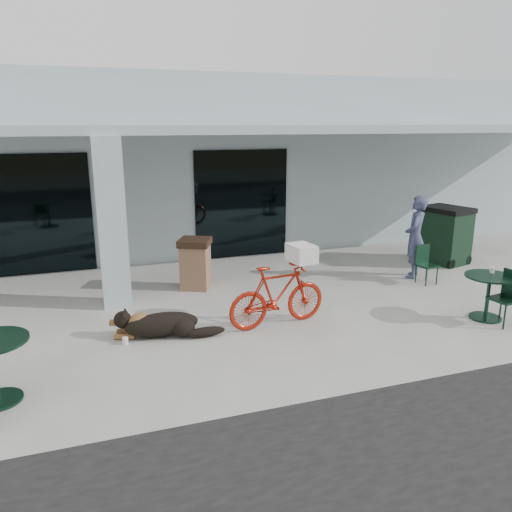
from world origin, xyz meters
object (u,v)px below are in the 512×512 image
object	(u,v)px
bicycle	(278,295)
person	(415,237)
cafe_chair_far_a	(427,265)
wheeled_bin	(445,235)
cafe_table_far	(488,297)
trash_receptacle	(195,264)
cafe_chair_far_b	(504,298)
dog	(162,323)

from	to	relation	value
bicycle	person	bearing A→B (deg)	-74.74
cafe_chair_far_a	wheeled_bin	bearing A→B (deg)	33.82
bicycle	wheeled_bin	world-z (taller)	wheeled_bin
cafe_table_far	trash_receptacle	xyz separation A→B (m)	(-4.47, 3.30, 0.13)
trash_receptacle	wheeled_bin	bearing A→B (deg)	0.00
person	cafe_chair_far_b	bearing A→B (deg)	39.10
bicycle	wheeled_bin	bearing A→B (deg)	-72.91
cafe_chair_far_a	bicycle	bearing A→B (deg)	-171.80
cafe_chair_far_a	person	bearing A→B (deg)	80.89
cafe_table_far	person	xyz separation A→B (m)	(0.27, 2.50, 0.52)
person	trash_receptacle	bearing A→B (deg)	-56.29
bicycle	wheeled_bin	xyz separation A→B (m)	(5.31, 2.40, 0.15)
bicycle	person	xyz separation A→B (m)	(3.86, 1.60, 0.38)
cafe_chair_far_a	cafe_chair_far_b	size ratio (longest dim) A/B	0.89
wheeled_bin	bicycle	bearing A→B (deg)	-170.22
cafe_chair_far_b	bicycle	bearing A→B (deg)	-115.88
dog	trash_receptacle	size ratio (longest dim) A/B	1.29
dog	cafe_chair_far_a	distance (m)	5.84
cafe_chair_far_a	cafe_chair_far_b	xyz separation A→B (m)	(-0.20, -2.30, 0.05)
dog	trash_receptacle	bearing A→B (deg)	79.49
cafe_table_far	cafe_chair_far_b	xyz separation A→B (m)	(0.06, -0.30, 0.07)
person	trash_receptacle	xyz separation A→B (m)	(-4.74, 0.80, -0.39)
bicycle	dog	world-z (taller)	bicycle
dog	trash_receptacle	xyz separation A→B (m)	(1.03, 2.23, 0.30)
trash_receptacle	cafe_chair_far_b	bearing A→B (deg)	-38.44
cafe_chair_far_b	person	distance (m)	2.84
cafe_table_far	cafe_chair_far_a	world-z (taller)	cafe_chair_far_a
person	cafe_chair_far_a	bearing A→B (deg)	41.96
cafe_chair_far_b	person	xyz separation A→B (m)	(0.21, 2.80, 0.45)
trash_receptacle	cafe_chair_far_a	bearing A→B (deg)	-15.39
wheeled_bin	cafe_chair_far_a	bearing A→B (deg)	-152.97
cafe_table_far	wheeled_bin	distance (m)	3.74
cafe_chair_far_a	cafe_chair_far_b	world-z (taller)	cafe_chair_far_b
cafe_chair_far_a	trash_receptacle	world-z (taller)	trash_receptacle
person	trash_receptacle	world-z (taller)	person
wheeled_bin	trash_receptacle	bearing A→B (deg)	165.47
cafe_chair_far_b	wheeled_bin	xyz separation A→B (m)	(1.66, 3.60, 0.22)
cafe_chair_far_a	person	size ratio (longest dim) A/B	0.45
dog	cafe_table_far	xyz separation A→B (m)	(5.51, -1.07, 0.17)
cafe_table_far	cafe_chair_far_a	xyz separation A→B (m)	(0.26, 2.00, 0.02)
dog	cafe_chair_far_b	distance (m)	5.74
bicycle	cafe_chair_far_b	size ratio (longest dim) A/B	1.91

